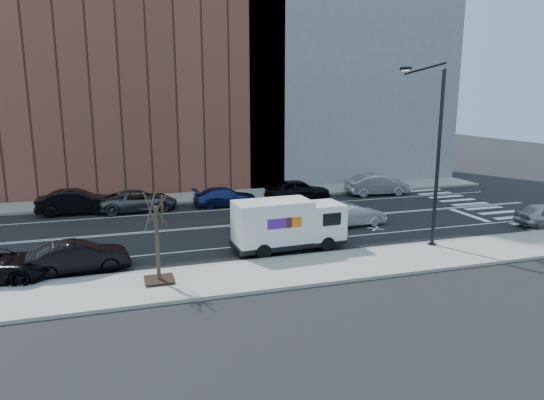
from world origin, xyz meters
TOP-DOWN VIEW (x-y plane):
  - ground at (0.00, 0.00)m, footprint 120.00×120.00m
  - sidewalk_near at (0.00, -8.80)m, footprint 44.00×3.60m
  - sidewalk_far at (0.00, 8.80)m, footprint 44.00×3.60m
  - curb_near at (0.00, -7.00)m, footprint 44.00×0.25m
  - curb_far at (0.00, 7.00)m, footprint 44.00×0.25m
  - crosswalk at (16.00, 0.00)m, footprint 3.00×14.00m
  - road_markings at (0.00, 0.00)m, footprint 40.00×8.60m
  - bldg_brick at (-8.00, 15.60)m, footprint 26.00×10.00m
  - bldg_concrete at (12.00, 15.60)m, footprint 20.00×10.00m
  - streetlight at (7.00, -6.91)m, footprint 0.44×4.02m
  - street_tree at (-7.00, -8.40)m, footprint 1.20×1.20m
  - fedex_van at (-0.34, -5.60)m, footprint 5.86×2.29m
  - far_parked_b at (-11.24, 6.02)m, footprint 5.01×1.85m
  - far_parked_c at (-7.24, 5.71)m, footprint 5.29×2.65m
  - far_parked_d at (-1.23, 5.52)m, footprint 4.63×1.99m
  - far_parked_e at (4.28, 5.44)m, footprint 4.95×2.05m
  - far_parked_f at (11.20, 5.79)m, footprint 5.17×2.12m
  - driving_sedan at (5.00, -2.27)m, footprint 4.14×1.76m
  - near_parked_rear_a at (-10.26, -5.88)m, footprint 4.44×2.05m

SIDE VIEW (x-z plane):
  - ground at x=0.00m, z-range 0.00..0.00m
  - crosswalk at x=16.00m, z-range 0.00..0.01m
  - road_markings at x=0.00m, z-range 0.00..0.01m
  - sidewalk_near at x=0.00m, z-range 0.00..0.15m
  - sidewalk_far at x=0.00m, z-range 0.00..0.15m
  - curb_near at x=0.00m, z-range 0.00..0.17m
  - curb_far at x=0.00m, z-range 0.00..0.17m
  - far_parked_d at x=-1.23m, z-range 0.00..1.33m
  - driving_sedan at x=5.00m, z-range 0.00..1.33m
  - near_parked_rear_a at x=-10.26m, z-range 0.00..1.41m
  - far_parked_c at x=-7.24m, z-range 0.00..1.44m
  - far_parked_b at x=-11.24m, z-range 0.00..1.64m
  - far_parked_f at x=11.20m, z-range 0.00..1.67m
  - far_parked_e at x=4.28m, z-range 0.00..1.68m
  - fedex_van at x=-0.34m, z-range 0.07..2.70m
  - street_tree at x=-7.00m, z-range -0.42..3.33m
  - streetlight at x=7.00m, z-range 0.41..9.75m
  - bldg_brick at x=-8.00m, z-range 0.00..22.00m
  - bldg_concrete at x=12.00m, z-range 0.00..26.00m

